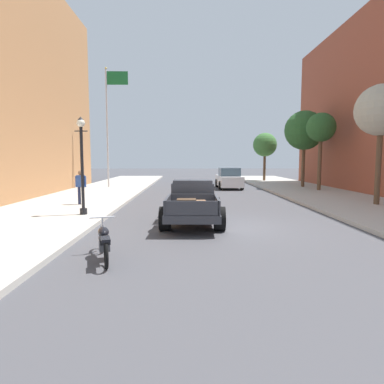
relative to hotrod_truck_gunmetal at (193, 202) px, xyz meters
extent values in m
plane|color=#47474C|center=(1.14, -0.88, -0.75)|extent=(140.00, 140.00, 0.00)
cube|color=#B7B2A8|center=(-6.11, -0.88, -0.68)|extent=(5.50, 64.00, 0.15)
cube|color=#333338|center=(0.00, -0.24, -0.21)|extent=(1.89, 4.95, 0.24)
cube|color=#333338|center=(0.00, 0.11, 0.31)|extent=(1.59, 1.14, 0.80)
cube|color=#333338|center=(0.00, 0.06, 0.77)|extent=(1.46, 0.97, 0.12)
cube|color=#3D4C5B|center=(0.02, 0.68, 0.47)|extent=(1.33, 0.08, 0.44)
cube|color=#333338|center=(0.04, 1.41, 0.17)|extent=(1.36, 1.54, 0.52)
cube|color=silver|center=(0.06, 2.21, 0.15)|extent=(0.68, 0.12, 0.47)
cube|color=#333338|center=(-0.04, -1.64, -0.07)|extent=(1.75, 2.15, 0.04)
cube|color=#333338|center=(-0.85, -1.62, 0.15)|extent=(0.14, 2.10, 0.44)
cube|color=#333338|center=(0.77, -1.67, 0.15)|extent=(0.14, 2.10, 0.44)
cube|color=#333338|center=(-0.07, -2.65, 0.15)|extent=(1.62, 0.12, 0.44)
cube|color=#333338|center=(-0.02, -0.63, 0.15)|extent=(1.62, 0.12, 0.44)
cylinder|color=black|center=(-0.87, 1.13, -0.35)|extent=(0.38, 0.81, 0.80)
cylinder|color=silver|center=(-1.05, 1.13, -0.35)|extent=(0.03, 0.66, 0.66)
cylinder|color=silver|center=(-1.06, 1.13, -0.35)|extent=(0.03, 0.24, 0.24)
cylinder|color=black|center=(0.93, 1.08, -0.35)|extent=(0.38, 0.81, 0.80)
cylinder|color=silver|center=(1.11, 1.07, -0.35)|extent=(0.03, 0.66, 0.66)
cylinder|color=silver|center=(1.12, 1.07, -0.35)|extent=(0.03, 0.24, 0.24)
cylinder|color=black|center=(-0.94, -1.57, -0.35)|extent=(0.38, 0.81, 0.80)
cylinder|color=silver|center=(-1.12, -1.56, -0.35)|extent=(0.03, 0.66, 0.66)
cylinder|color=silver|center=(-1.13, -1.56, -0.35)|extent=(0.03, 0.24, 0.24)
cylinder|color=black|center=(0.86, -1.62, -0.35)|extent=(0.38, 0.81, 0.80)
cylinder|color=silver|center=(1.04, -1.62, -0.35)|extent=(0.03, 0.66, 0.66)
cylinder|color=silver|center=(1.05, -1.62, -0.35)|extent=(0.03, 0.24, 0.24)
cube|color=brown|center=(-0.23, -1.99, 0.15)|extent=(0.61, 0.46, 0.40)
cube|color=#3D2D1E|center=(-0.23, -1.99, 0.15)|extent=(0.62, 0.07, 0.42)
cube|color=brown|center=(0.19, -1.35, 0.09)|extent=(0.47, 0.36, 0.28)
torus|color=black|center=(-2.37, -4.07, -0.42)|extent=(0.26, 0.66, 0.67)
torus|color=black|center=(-1.95, -5.45, -0.42)|extent=(0.26, 0.66, 0.67)
cube|color=#4C4C51|center=(-2.15, -4.81, -0.37)|extent=(0.36, 0.49, 0.28)
ellipsoid|color=black|center=(-2.22, -4.57, -0.14)|extent=(0.40, 0.57, 0.24)
cube|color=black|center=(-2.08, -5.05, -0.22)|extent=(0.37, 0.60, 0.10)
cylinder|color=silver|center=(-2.35, -4.12, -0.12)|extent=(0.12, 0.26, 0.58)
cylinder|color=silver|center=(-2.32, -4.24, 0.16)|extent=(0.60, 0.21, 0.04)
cube|color=black|center=(-1.95, -5.45, -0.10)|extent=(0.29, 0.43, 0.06)
cube|color=silver|center=(3.13, 14.26, -0.14)|extent=(1.80, 4.33, 0.80)
cube|color=#384C5B|center=(3.13, 14.11, 0.58)|extent=(1.56, 2.03, 0.64)
cylinder|color=black|center=(2.28, 15.53, -0.42)|extent=(0.23, 0.66, 0.66)
cylinder|color=black|center=(3.93, 15.56, -0.42)|extent=(0.23, 0.66, 0.66)
cylinder|color=black|center=(2.33, 12.95, -0.42)|extent=(0.23, 0.66, 0.66)
cylinder|color=black|center=(3.98, 12.98, -0.42)|extent=(0.23, 0.66, 0.66)
cylinder|color=#232847|center=(-5.46, 3.85, -0.17)|extent=(0.14, 0.14, 0.86)
cylinder|color=#232847|center=(-5.28, 3.85, -0.17)|extent=(0.14, 0.14, 0.86)
cube|color=#2D4C93|center=(-5.37, 3.85, 0.54)|extent=(0.36, 0.22, 0.56)
cylinder|color=#2D4C93|center=(-5.59, 3.85, 0.51)|extent=(0.09, 0.09, 0.54)
cylinder|color=#2D4C93|center=(-5.15, 3.85, 0.51)|extent=(0.09, 0.09, 0.54)
sphere|color=brown|center=(-5.37, 3.85, 0.94)|extent=(0.22, 0.22, 0.22)
cylinder|color=black|center=(-4.35, 0.84, -0.48)|extent=(0.28, 0.28, 0.24)
cylinder|color=black|center=(-4.35, 0.84, 1.24)|extent=(0.12, 0.12, 3.20)
cylinder|color=black|center=(-4.35, 0.84, 2.69)|extent=(0.50, 0.04, 0.04)
sphere|color=silver|center=(-4.35, 0.84, 3.00)|extent=(0.32, 0.32, 0.32)
cone|color=black|center=(-4.35, 0.84, 3.18)|extent=(0.24, 0.24, 0.14)
cylinder|color=#B2B2B7|center=(-6.38, 13.97, 3.90)|extent=(0.12, 0.12, 9.00)
sphere|color=gold|center=(-6.38, 13.97, 8.48)|extent=(0.16, 0.16, 0.16)
cube|color=#196633|center=(-5.52, 13.97, 7.75)|extent=(1.60, 0.03, 1.00)
cylinder|color=brown|center=(9.04, 3.64, 1.20)|extent=(0.26, 0.26, 3.61)
sphere|color=#ADA893|center=(9.04, 3.64, 3.92)|extent=(2.44, 2.44, 2.44)
cylinder|color=brown|center=(9.14, 11.13, 1.22)|extent=(0.26, 0.26, 3.64)
sphere|color=#285628|center=(9.14, 11.13, 3.80)|extent=(2.02, 2.02, 2.02)
cylinder|color=brown|center=(9.01, 14.12, 1.04)|extent=(0.26, 0.26, 3.29)
sphere|color=#285628|center=(9.01, 14.12, 3.84)|extent=(3.06, 3.06, 3.06)
cylinder|color=brown|center=(7.70, 21.81, 0.76)|extent=(0.26, 0.26, 2.74)
sphere|color=#3D7538|center=(7.70, 21.81, 3.03)|extent=(2.39, 2.39, 2.39)
camera|label=1|loc=(-0.21, -12.53, 1.61)|focal=31.53mm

